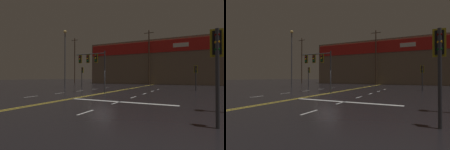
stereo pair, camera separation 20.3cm
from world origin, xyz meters
The scene contains 9 objects.
ground_plane centered at (0.00, 0.00, 0.00)m, with size 200.00×200.00×0.00m, color black.
road_markings centered at (0.68, -0.80, 0.00)m, with size 12.43×60.00×0.01m.
traffic_signal_median centered at (-1.88, 0.90, 3.64)m, with size 3.99×0.36×4.70m.
traffic_signal_corner_southeast centered at (9.79, -9.17, 2.54)m, with size 0.42×0.36×3.46m.
traffic_signal_corner_northeast centered at (9.00, 8.66, 2.39)m, with size 0.42×0.36×3.25m.
traffic_signal_corner_northwest centered at (-8.87, 8.78, 2.55)m, with size 0.42×0.36×3.47m.
streetlight_near_left centered at (-12.12, 8.09, 6.42)m, with size 0.56×0.56×10.15m.
building_backdrop centered at (0.00, 29.66, 5.34)m, with size 34.04×10.23×10.65m.
utility_pole_row centered at (-2.26, 23.96, 6.15)m, with size 47.55×0.26×12.93m.
Camera 2 is at (9.35, -16.14, 1.76)m, focal length 28.00 mm.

